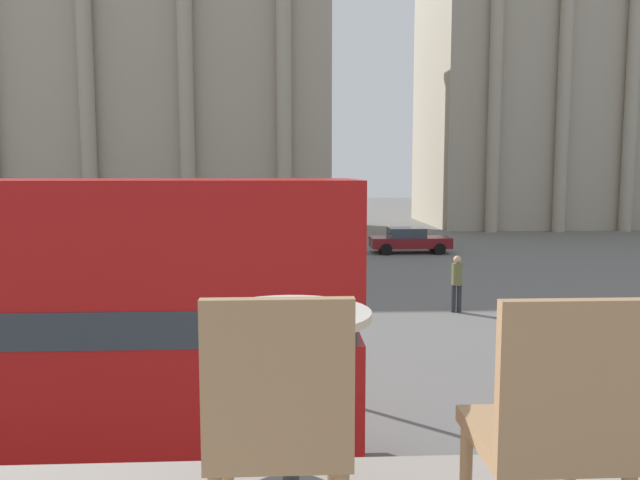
{
  "coord_description": "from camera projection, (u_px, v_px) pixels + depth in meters",
  "views": [
    {
      "loc": [
        0.91,
        -2.57,
        4.3
      ],
      "look_at": [
        1.82,
        15.4,
        2.32
      ],
      "focal_mm": 35.0,
      "sensor_mm": 36.0,
      "label": 1
    }
  ],
  "objects": [
    {
      "name": "plaza_building_right",
      "position": [
        616.0,
        88.0,
        50.81
      ],
      "size": [
        31.28,
        14.25,
        22.2
      ],
      "color": "#A39984",
      "rests_on": "ground_plane"
    },
    {
      "name": "car_maroon",
      "position": [
        409.0,
        240.0,
        33.05
      ],
      "size": [
        4.2,
        1.93,
        1.35
      ],
      "rotation": [
        0.0,
        0.0,
        1.49
      ],
      "color": "black",
      "rests_on": "ground_plane"
    },
    {
      "name": "pedestrian_olive",
      "position": [
        457.0,
        280.0,
        19.06
      ],
      "size": [
        0.32,
        0.32,
        1.75
      ],
      "rotation": [
        0.0,
        0.0,
        5.8
      ],
      "color": "#282B33",
      "rests_on": "ground_plane"
    },
    {
      "name": "plaza_building_left",
      "position": [
        122.0,
        102.0,
        44.21
      ],
      "size": [
        29.55,
        15.89,
        18.45
      ],
      "color": "#A39984",
      "rests_on": "ground_plane"
    },
    {
      "name": "traffic_light_mid",
      "position": [
        155.0,
        240.0,
        18.86
      ],
      "size": [
        0.42,
        0.24,
        3.41
      ],
      "color": "black",
      "rests_on": "ground_plane"
    },
    {
      "name": "traffic_light_near",
      "position": [
        301.0,
        264.0,
        12.03
      ],
      "size": [
        0.42,
        0.24,
        3.87
      ],
      "color": "black",
      "rests_on": "ground_plane"
    },
    {
      "name": "pedestrian_yellow",
      "position": [
        123.0,
        283.0,
        19.11
      ],
      "size": [
        0.32,
        0.32,
        1.6
      ],
      "rotation": [
        0.0,
        0.0,
        3.84
      ],
      "color": "#282B33",
      "rests_on": "ground_plane"
    },
    {
      "name": "cafe_chair_1",
      "position": [
        552.0,
        430.0,
        1.74
      ],
      "size": [
        0.4,
        0.4,
        0.91
      ],
      "rotation": [
        0.0,
        0.0,
        -0.08
      ],
      "color": "#A87F56",
      "rests_on": "cafe_floor_slab"
    },
    {
      "name": "cafe_chair_0",
      "position": [
        279.0,
        428.0,
        1.75
      ],
      "size": [
        0.4,
        0.4,
        0.91
      ],
      "rotation": [
        0.0,
        0.0,
        0.12
      ],
      "color": "#A87F56",
      "rests_on": "cafe_floor_slab"
    },
    {
      "name": "cafe_dining_table",
      "position": [
        290.0,
        363.0,
        2.28
      ],
      "size": [
        0.6,
        0.6,
        0.73
      ],
      "color": "#2D2D30",
      "rests_on": "cafe_floor_slab"
    },
    {
      "name": "pedestrian_grey",
      "position": [
        337.0,
        259.0,
        23.69
      ],
      "size": [
        0.32,
        0.32,
        1.72
      ],
      "rotation": [
        0.0,
        0.0,
        1.4
      ],
      "color": "#282B33",
      "rests_on": "ground_plane"
    }
  ]
}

